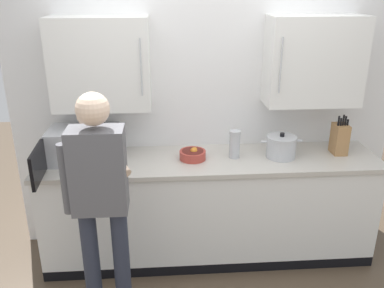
# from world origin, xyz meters

# --- Properties ---
(back_wall_tiled) EXTENTS (3.30, 0.44, 2.60)m
(back_wall_tiled) POSITION_xyz_m (-0.00, 1.13, 1.40)
(back_wall_tiled) COLOR white
(back_wall_tiled) RESTS_ON ground_plane
(counter_unit) EXTENTS (2.78, 0.64, 0.92)m
(counter_unit) POSITION_xyz_m (0.00, 0.83, 0.46)
(counter_unit) COLOR white
(counter_unit) RESTS_ON ground_plane
(microwave_oven) EXTENTS (0.55, 0.73, 0.27)m
(microwave_oven) POSITION_xyz_m (-1.04, 0.86, 1.05)
(microwave_oven) COLOR #B7BABF
(microwave_oven) RESTS_ON counter_unit
(knife_block) EXTENTS (0.11, 0.15, 0.34)m
(knife_block) POSITION_xyz_m (1.09, 0.86, 1.05)
(knife_block) COLOR #A37547
(knife_block) RESTS_ON counter_unit
(stock_pot) EXTENTS (0.34, 0.24, 0.21)m
(stock_pot) POSITION_xyz_m (0.58, 0.82, 1.01)
(stock_pot) COLOR #B7BABF
(stock_pot) RESTS_ON counter_unit
(fruit_bowl) EXTENTS (0.21, 0.21, 0.10)m
(fruit_bowl) POSITION_xyz_m (-0.14, 0.83, 0.96)
(fruit_bowl) COLOR #AD3D33
(fruit_bowl) RESTS_ON counter_unit
(thermos_flask) EXTENTS (0.09, 0.09, 0.23)m
(thermos_flask) POSITION_xyz_m (0.20, 0.84, 1.03)
(thermos_flask) COLOR #B7BABF
(thermos_flask) RESTS_ON counter_unit
(person_figure) EXTENTS (0.44, 0.57, 1.67)m
(person_figure) POSITION_xyz_m (-0.78, 0.10, 1.00)
(person_figure) COLOR #282D3D
(person_figure) RESTS_ON ground_plane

